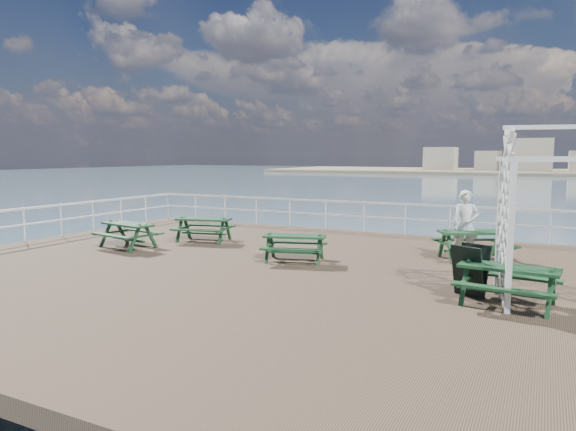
{
  "coord_description": "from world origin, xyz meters",
  "views": [
    {
      "loc": [
        5.72,
        -10.52,
        2.72
      ],
      "look_at": [
        -0.45,
        1.75,
        1.1
      ],
      "focal_mm": 32.0,
      "sensor_mm": 36.0,
      "label": 1
    }
  ],
  "objects_px": {
    "picnic_table_c": "(474,239)",
    "picnic_table_d": "(128,230)",
    "picnic_table_a": "(204,224)",
    "person": "(465,225)",
    "picnic_table_b": "(295,242)",
    "picnic_table_e": "(508,277)"
  },
  "relations": [
    {
      "from": "picnic_table_a",
      "to": "picnic_table_b",
      "type": "distance_m",
      "value": 4.23
    },
    {
      "from": "picnic_table_a",
      "to": "picnic_table_b",
      "type": "bearing_deg",
      "value": -33.58
    },
    {
      "from": "picnic_table_d",
      "to": "picnic_table_a",
      "type": "bearing_deg",
      "value": 66.68
    },
    {
      "from": "picnic_table_d",
      "to": "picnic_table_c",
      "type": "bearing_deg",
      "value": 26.42
    },
    {
      "from": "picnic_table_a",
      "to": "picnic_table_e",
      "type": "bearing_deg",
      "value": -32.71
    },
    {
      "from": "picnic_table_d",
      "to": "picnic_table_b",
      "type": "bearing_deg",
      "value": 15.55
    },
    {
      "from": "picnic_table_d",
      "to": "picnic_table_e",
      "type": "bearing_deg",
      "value": 3.19
    },
    {
      "from": "picnic_table_a",
      "to": "picnic_table_c",
      "type": "xyz_separation_m",
      "value": [
        8.08,
        0.71,
        0.03
      ]
    },
    {
      "from": "picnic_table_c",
      "to": "picnic_table_d",
      "type": "bearing_deg",
      "value": 166.55
    },
    {
      "from": "picnic_table_a",
      "to": "picnic_table_d",
      "type": "relative_size",
      "value": 1.02
    },
    {
      "from": "picnic_table_a",
      "to": "picnic_table_c",
      "type": "relative_size",
      "value": 0.87
    },
    {
      "from": "picnic_table_c",
      "to": "picnic_table_d",
      "type": "distance_m",
      "value": 9.76
    },
    {
      "from": "picnic_table_a",
      "to": "picnic_table_c",
      "type": "bearing_deg",
      "value": -7.78
    },
    {
      "from": "picnic_table_e",
      "to": "picnic_table_c",
      "type": "bearing_deg",
      "value": 110.72
    },
    {
      "from": "picnic_table_a",
      "to": "picnic_table_b",
      "type": "xyz_separation_m",
      "value": [
        3.95,
        -1.5,
        -0.04
      ]
    },
    {
      "from": "picnic_table_a",
      "to": "person",
      "type": "distance_m",
      "value": 7.88
    },
    {
      "from": "picnic_table_a",
      "to": "person",
      "type": "xyz_separation_m",
      "value": [
        7.83,
        0.77,
        0.38
      ]
    },
    {
      "from": "picnic_table_b",
      "to": "picnic_table_e",
      "type": "xyz_separation_m",
      "value": [
        5.19,
        -1.81,
        0.04
      ]
    },
    {
      "from": "picnic_table_a",
      "to": "picnic_table_b",
      "type": "relative_size",
      "value": 1.05
    },
    {
      "from": "picnic_table_a",
      "to": "picnic_table_b",
      "type": "height_order",
      "value": "picnic_table_a"
    },
    {
      "from": "picnic_table_e",
      "to": "picnic_table_d",
      "type": "bearing_deg",
      "value": 178.51
    },
    {
      "from": "picnic_table_b",
      "to": "person",
      "type": "relative_size",
      "value": 1.03
    }
  ]
}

